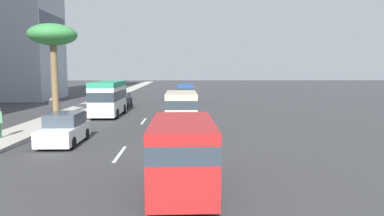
% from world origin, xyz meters
% --- Properties ---
extents(ground_plane, '(198.00, 198.00, 0.00)m').
position_xyz_m(ground_plane, '(31.50, 0.00, 0.00)').
color(ground_plane, '#38383A').
extents(sidewalk_right, '(162.00, 2.76, 0.15)m').
position_xyz_m(sidewalk_right, '(31.50, 7.31, 0.07)').
color(sidewalk_right, '#B2ADA3').
rests_on(sidewalk_right, ground_plane).
extents(lane_stripe_mid, '(3.20, 0.16, 0.01)m').
position_xyz_m(lane_stripe_mid, '(14.07, 0.00, 0.01)').
color(lane_stripe_mid, silver).
rests_on(lane_stripe_mid, ground_plane).
extents(lane_stripe_far, '(3.20, 0.16, 0.01)m').
position_xyz_m(lane_stripe_far, '(24.84, 0.00, 0.01)').
color(lane_stripe_far, silver).
rests_on(lane_stripe_far, ground_plane).
extents(van_lead, '(4.69, 2.17, 2.39)m').
position_xyz_m(van_lead, '(8.81, -3.01, 1.37)').
color(van_lead, '#A51E1E').
rests_on(van_lead, ground_plane).
extents(car_second, '(4.10, 1.88, 1.70)m').
position_xyz_m(car_second, '(16.51, 3.44, 0.80)').
color(car_second, white).
rests_on(car_second, ground_plane).
extents(minibus_third, '(6.31, 2.30, 3.03)m').
position_xyz_m(minibus_third, '(28.10, 3.41, 1.66)').
color(minibus_third, silver).
rests_on(minibus_third, ground_plane).
extents(car_fourth, '(4.20, 1.94, 1.58)m').
position_xyz_m(car_fourth, '(29.32, -3.19, 0.75)').
color(car_fourth, beige).
rests_on(car_fourth, ground_plane).
extents(car_fifth, '(4.13, 1.87, 1.60)m').
position_xyz_m(car_fifth, '(34.87, 3.47, 0.76)').
color(car_fifth, black).
rests_on(car_fifth, ground_plane).
extents(van_sixth, '(5.33, 2.05, 2.24)m').
position_xyz_m(van_sixth, '(40.89, -3.51, 1.29)').
color(van_sixth, '#1E478C').
rests_on(van_sixth, ground_plane).
extents(van_seventh, '(4.69, 2.16, 2.55)m').
position_xyz_m(van_seventh, '(20.83, -2.98, 1.45)').
color(van_seventh, beige).
rests_on(van_seventh, ground_plane).
extents(pedestrian_near_lamp, '(0.34, 0.38, 1.56)m').
position_xyz_m(pedestrian_near_lamp, '(26.46, 7.81, 1.00)').
color(pedestrian_near_lamp, '#333338').
rests_on(pedestrian_near_lamp, sidewalk_right).
extents(palm_tree, '(3.86, 3.86, 7.63)m').
position_xyz_m(palm_tree, '(26.50, 7.46, 6.66)').
color(palm_tree, brown).
rests_on(palm_tree, sidewalk_right).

